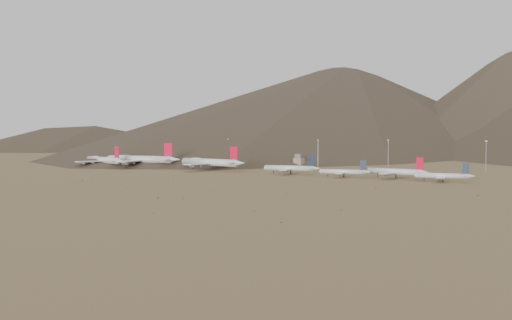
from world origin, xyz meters
The scene contains 16 objects.
ground centered at (0.00, 0.00, 0.00)m, with size 3000.00×3000.00×0.00m, color olive.
mountain_ridge centered at (0.00, 900.00, 150.00)m, with size 4400.00×1000.00×300.00m.
widebody_west centered at (-122.19, 23.03, 6.76)m, with size 64.11×50.81×19.61m.
widebody_centre centered at (-88.20, 35.13, 7.78)m, with size 75.21×58.85×22.56m.
widebody_east centered at (-11.99, 37.18, 7.10)m, with size 69.21×53.63×20.59m.
narrowbody_a centered at (66.71, 33.55, 4.83)m, with size 44.62×32.66×14.87m.
narrowbody_b centered at (112.47, 28.22, 4.05)m, with size 37.23×27.36×12.47m.
narrowbody_c centered at (148.66, 35.15, 5.04)m, with size 46.77×34.09×15.53m.
narrowbody_d centered at (182.16, 26.53, 4.09)m, with size 37.72×27.68×12.61m.
control_tower centered at (30.00, 120.00, 5.32)m, with size 8.00×8.00×12.00m.
mast_far_west centered at (-156.72, 120.33, 14.20)m, with size 2.00×0.60×25.70m.
mast_west centered at (-52.25, 125.23, 14.20)m, with size 2.00×0.60×25.70m.
mast_centre centered at (54.57, 108.88, 14.20)m, with size 2.00×0.60×25.70m.
mast_east centered at (107.98, 141.68, 14.20)m, with size 2.00×0.60×25.70m.
mast_far_east centered at (191.85, 128.94, 14.20)m, with size 2.00×0.60×25.70m.
desert_scrub centered at (34.94, -86.53, 0.34)m, with size 426.99×179.69×0.94m.
Camera 1 is at (267.77, -353.61, 32.93)m, focal length 40.00 mm.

